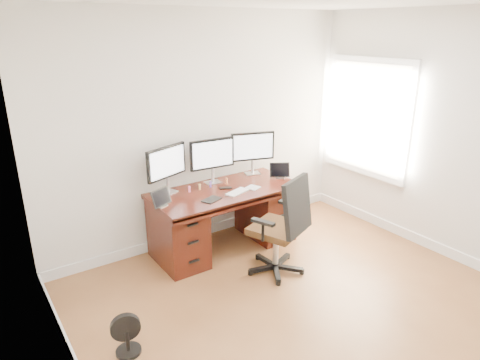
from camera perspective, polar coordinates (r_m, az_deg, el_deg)
ground at (r=4.03m, az=12.86°, el=-19.00°), size 4.50×4.50×0.00m
back_wall at (r=5.06m, az=-4.84°, el=6.64°), size 4.00×0.10×2.70m
right_wall at (r=5.05m, az=28.94°, el=4.24°), size 0.10×4.50×2.70m
desk at (r=5.02m, az=-2.14°, el=-4.85°), size 1.70×0.80×0.75m
office_chair at (r=4.56m, az=5.40°, el=-8.20°), size 0.75×0.75×1.09m
floor_fan at (r=3.74m, az=-14.84°, el=-19.35°), size 0.24×0.21×0.35m
monitor_left at (r=4.72m, az=-9.76°, el=2.13°), size 0.53×0.22×0.53m
monitor_center at (r=4.97m, az=-3.71°, el=3.29°), size 0.55×0.16×0.53m
monitor_right at (r=5.28m, az=1.71°, el=4.30°), size 0.54×0.20×0.53m
tablet_left at (r=4.44m, az=-10.43°, el=-2.47°), size 0.25×0.15×0.19m
tablet_right at (r=5.22m, az=5.37°, el=1.17°), size 0.24×0.18×0.19m
keyboard at (r=4.76m, az=-0.36°, el=-1.62°), size 0.31×0.20×0.01m
trackpad at (r=4.90m, az=1.74°, el=-1.01°), size 0.18×0.18×0.01m
drawing_tablet at (r=4.57m, az=-3.81°, el=-2.63°), size 0.24×0.20×0.01m
phone at (r=4.89m, az=-1.95°, el=-1.07°), size 0.16×0.12×0.01m
figurine_pink at (r=4.80m, az=-6.77°, el=-1.16°), size 0.03×0.03×0.07m
figurine_yellow at (r=4.85m, az=-5.39°, el=-0.85°), size 0.03×0.03×0.07m
figurine_purple at (r=4.92m, az=-3.96°, el=-0.53°), size 0.03×0.03×0.07m
figurine_orange at (r=5.03m, az=-1.81°, el=-0.04°), size 0.03×0.03×0.07m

